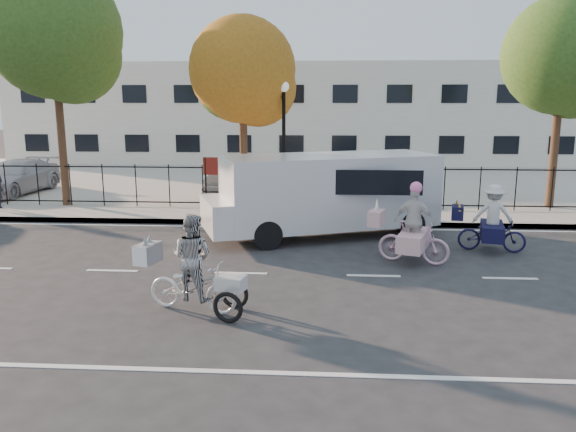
# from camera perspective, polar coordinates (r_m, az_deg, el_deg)

# --- Properties ---
(ground) EXTENTS (120.00, 120.00, 0.00)m
(ground) POSITION_cam_1_polar(r_m,az_deg,el_deg) (12.88, -4.81, -5.83)
(ground) COLOR #333334
(road_markings) EXTENTS (60.00, 9.52, 0.01)m
(road_markings) POSITION_cam_1_polar(r_m,az_deg,el_deg) (12.88, -4.81, -5.81)
(road_markings) COLOR silver
(road_markings) RESTS_ON ground
(curb) EXTENTS (60.00, 0.10, 0.15)m
(curb) POSITION_cam_1_polar(r_m,az_deg,el_deg) (17.71, -2.44, -0.68)
(curb) COLOR #A8A399
(curb) RESTS_ON ground
(sidewalk) EXTENTS (60.00, 2.20, 0.15)m
(sidewalk) POSITION_cam_1_polar(r_m,az_deg,el_deg) (18.73, -2.10, 0.01)
(sidewalk) COLOR #A8A399
(sidewalk) RESTS_ON ground
(parking_lot) EXTENTS (60.00, 15.60, 0.15)m
(parking_lot) POSITION_cam_1_polar(r_m,az_deg,el_deg) (27.47, -0.25, 3.77)
(parking_lot) COLOR #A8A399
(parking_lot) RESTS_ON ground
(iron_fence) EXTENTS (58.00, 0.06, 1.50)m
(iron_fence) POSITION_cam_1_polar(r_m,az_deg,el_deg) (19.66, -1.80, 3.01)
(iron_fence) COLOR black
(iron_fence) RESTS_ON sidewalk
(building) EXTENTS (34.00, 10.00, 6.00)m
(building) POSITION_cam_1_polar(r_m,az_deg,el_deg) (37.20, 0.81, 10.38)
(building) COLOR silver
(building) RESTS_ON ground
(lamppost) EXTENTS (0.36, 0.36, 4.33)m
(lamppost) POSITION_cam_1_polar(r_m,az_deg,el_deg) (19.01, -0.43, 9.42)
(lamppost) COLOR black
(lamppost) RESTS_ON sidewalk
(street_sign) EXTENTS (0.85, 0.06, 1.80)m
(street_sign) POSITION_cam_1_polar(r_m,az_deg,el_deg) (19.46, -7.37, 4.37)
(street_sign) COLOR black
(street_sign) RESTS_ON sidewalk
(zebra_trike) EXTENTS (2.17, 1.23, 1.85)m
(zebra_trike) POSITION_cam_1_polar(r_m,az_deg,el_deg) (10.58, -9.66, -5.82)
(zebra_trike) COLOR silver
(zebra_trike) RESTS_ON ground
(unicorn_bike) EXTENTS (2.01, 1.46, 1.99)m
(unicorn_bike) POSITION_cam_1_polar(r_m,az_deg,el_deg) (13.77, 12.53, -1.73)
(unicorn_bike) COLOR #D7A3BC
(unicorn_bike) RESTS_ON ground
(bull_bike) EXTENTS (1.95, 1.36, 1.76)m
(bull_bike) POSITION_cam_1_polar(r_m,az_deg,el_deg) (15.44, 19.95, -0.84)
(bull_bike) COLOR #121036
(bull_bike) RESTS_ON ground
(white_van) EXTENTS (7.14, 4.22, 2.34)m
(white_van) POSITION_cam_1_polar(r_m,az_deg,el_deg) (16.15, 3.78, 2.50)
(white_van) COLOR white
(white_van) RESTS_ON ground
(lot_car_a) EXTENTS (2.23, 4.72, 1.33)m
(lot_car_a) POSITION_cam_1_polar(r_m,az_deg,el_deg) (25.27, -25.96, 3.59)
(lot_car_a) COLOR #ADAEB5
(lot_car_a) RESTS_ON parking_lot
(lot_car_c) EXTENTS (1.72, 3.79, 1.21)m
(lot_car_c) POSITION_cam_1_polar(r_m,az_deg,el_deg) (23.11, -5.79, 3.90)
(lot_car_c) COLOR #505458
(lot_car_c) RESTS_ON parking_lot
(lot_car_d) EXTENTS (2.62, 4.12, 1.31)m
(lot_car_d) POSITION_cam_1_polar(r_m,az_deg,el_deg) (22.49, 8.02, 3.76)
(lot_car_d) COLOR #9B9FA3
(lot_car_d) RESTS_ON parking_lot
(tree_west) EXTENTS (4.64, 4.64, 8.51)m
(tree_west) POSITION_cam_1_polar(r_m,az_deg,el_deg) (21.64, -22.32, 16.41)
(tree_west) COLOR #442D1D
(tree_west) RESTS_ON ground
(tree_mid) EXTENTS (3.68, 3.67, 6.72)m
(tree_mid) POSITION_cam_1_polar(r_m,az_deg,el_deg) (19.98, -4.21, 14.07)
(tree_mid) COLOR #442D1D
(tree_mid) RESTS_ON ground
(tree_east) EXTENTS (4.02, 4.02, 7.38)m
(tree_east) POSITION_cam_1_polar(r_m,az_deg,el_deg) (21.74, 26.43, 13.94)
(tree_east) COLOR #442D1D
(tree_east) RESTS_ON ground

